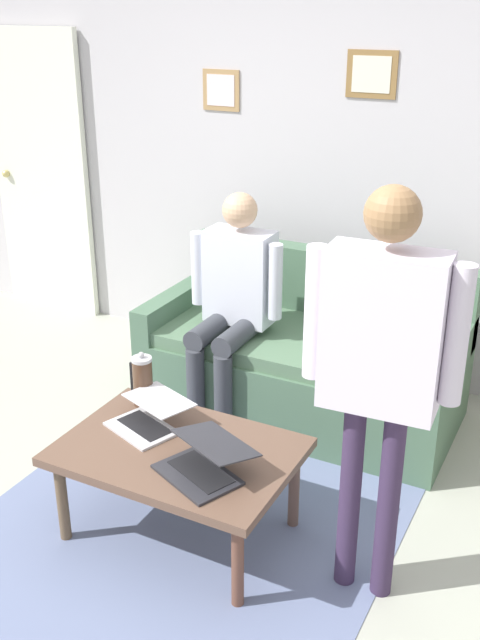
{
  "coord_description": "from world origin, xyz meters",
  "views": [
    {
      "loc": [
        -1.5,
        2.03,
        2.2
      ],
      "look_at": [
        -0.01,
        -0.87,
        0.8
      ],
      "focal_mm": 41.61,
      "sensor_mm": 36.0,
      "label": 1
    }
  ],
  "objects_px": {
    "french_press": "(143,381)",
    "person_seated": "(233,295)",
    "interior_door": "(42,176)",
    "person_standing": "(381,351)",
    "couch": "(305,361)",
    "laptop_left": "(148,418)",
    "laptop_center": "(204,463)",
    "coffee_table": "(178,457)"
  },
  "relations": [
    {
      "from": "laptop_left",
      "to": "person_standing",
      "type": "height_order",
      "value": "person_standing"
    },
    {
      "from": "person_standing",
      "to": "person_seated",
      "type": "xyz_separation_m",
      "value": [
        1.12,
        -1.0,
        -0.33
      ]
    },
    {
      "from": "french_press",
      "to": "person_seated",
      "type": "height_order",
      "value": "person_seated"
    },
    {
      "from": "person_seated",
      "to": "couch",
      "type": "bearing_deg",
      "value": -146.75
    },
    {
      "from": "laptop_center",
      "to": "person_seated",
      "type": "height_order",
      "value": "person_seated"
    },
    {
      "from": "laptop_left",
      "to": "french_press",
      "type": "height_order",
      "value": "french_press"
    },
    {
      "from": "interior_door",
      "to": "couch",
      "type": "bearing_deg",
      "value": 166.07
    },
    {
      "from": "interior_door",
      "to": "laptop_center",
      "type": "distance_m",
      "value": 3.22
    },
    {
      "from": "couch",
      "to": "person_seated",
      "type": "distance_m",
      "value": 0.59
    },
    {
      "from": "person_standing",
      "to": "laptop_center",
      "type": "bearing_deg",
      "value": 13.95
    },
    {
      "from": "couch",
      "to": "person_standing",
      "type": "bearing_deg",
      "value": 122.37
    },
    {
      "from": "coffee_table",
      "to": "person_seated",
      "type": "distance_m",
      "value": 1.14
    },
    {
      "from": "couch",
      "to": "laptop_left",
      "type": "height_order",
      "value": "couch"
    },
    {
      "from": "couch",
      "to": "laptop_center",
      "type": "height_order",
      "value": "couch"
    },
    {
      "from": "interior_door",
      "to": "person_standing",
      "type": "relative_size",
      "value": 1.24
    },
    {
      "from": "couch",
      "to": "coffee_table",
      "type": "xyz_separation_m",
      "value": [
        0.06,
        1.28,
        0.09
      ]
    },
    {
      "from": "couch",
      "to": "laptop_center",
      "type": "distance_m",
      "value": 1.4
    },
    {
      "from": "coffee_table",
      "to": "laptop_center",
      "type": "bearing_deg",
      "value": 150.45
    },
    {
      "from": "couch",
      "to": "coffee_table",
      "type": "relative_size",
      "value": 1.73
    },
    {
      "from": "couch",
      "to": "person_seated",
      "type": "xyz_separation_m",
      "value": [
        0.34,
        0.23,
        0.42
      ]
    },
    {
      "from": "person_standing",
      "to": "interior_door",
      "type": "bearing_deg",
      "value": -30.0
    },
    {
      "from": "coffee_table",
      "to": "person_standing",
      "type": "xyz_separation_m",
      "value": [
        -0.84,
        -0.05,
        0.67
      ]
    },
    {
      "from": "couch",
      "to": "person_seated",
      "type": "relative_size",
      "value": 1.36
    },
    {
      "from": "laptop_left",
      "to": "french_press",
      "type": "relative_size",
      "value": 1.44
    },
    {
      "from": "couch",
      "to": "laptop_left",
      "type": "relative_size",
      "value": 4.42
    },
    {
      "from": "interior_door",
      "to": "person_seated",
      "type": "bearing_deg",
      "value": 158.06
    },
    {
      "from": "interior_door",
      "to": "french_press",
      "type": "bearing_deg",
      "value": 140.47
    },
    {
      "from": "couch",
      "to": "person_standing",
      "type": "xyz_separation_m",
      "value": [
        -0.78,
        1.22,
        0.76
      ]
    },
    {
      "from": "couch",
      "to": "interior_door",
      "type": "bearing_deg",
      "value": -13.93
    },
    {
      "from": "person_standing",
      "to": "french_press",
      "type": "bearing_deg",
      "value": -9.42
    },
    {
      "from": "person_seated",
      "to": "laptop_center",
      "type": "bearing_deg",
      "value": 112.31
    },
    {
      "from": "laptop_center",
      "to": "person_standing",
      "type": "bearing_deg",
      "value": -166.05
    },
    {
      "from": "couch",
      "to": "french_press",
      "type": "xyz_separation_m",
      "value": [
        0.4,
        1.03,
        0.26
      ]
    },
    {
      "from": "coffee_table",
      "to": "person_standing",
      "type": "relative_size",
      "value": 0.61
    },
    {
      "from": "coffee_table",
      "to": "french_press",
      "type": "height_order",
      "value": "french_press"
    },
    {
      "from": "laptop_center",
      "to": "interior_door",
      "type": "bearing_deg",
      "value": -38.36
    },
    {
      "from": "laptop_center",
      "to": "person_standing",
      "type": "xyz_separation_m",
      "value": [
        -0.65,
        -0.16,
        0.57
      ]
    },
    {
      "from": "laptop_left",
      "to": "french_press",
      "type": "distance_m",
      "value": 0.22
    },
    {
      "from": "coffee_table",
      "to": "french_press",
      "type": "distance_m",
      "value": 0.45
    },
    {
      "from": "interior_door",
      "to": "laptop_center",
      "type": "height_order",
      "value": "interior_door"
    },
    {
      "from": "laptop_left",
      "to": "person_seated",
      "type": "relative_size",
      "value": 0.31
    },
    {
      "from": "coffee_table",
      "to": "person_seated",
      "type": "xyz_separation_m",
      "value": [
        0.28,
        -1.05,
        0.33
      ]
    }
  ]
}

